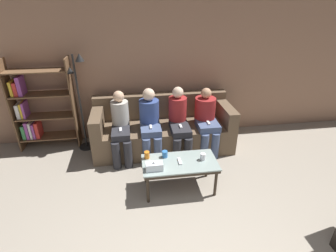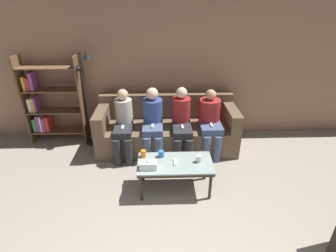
{
  "view_description": "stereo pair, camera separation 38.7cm",
  "coord_description": "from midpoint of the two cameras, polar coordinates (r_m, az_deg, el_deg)",
  "views": [
    {
      "loc": [
        -0.5,
        -1.07,
        2.46
      ],
      "look_at": [
        0.0,
        2.35,
        0.71
      ],
      "focal_mm": 28.0,
      "sensor_mm": 36.0,
      "label": 1
    },
    {
      "loc": [
        -0.12,
        -1.11,
        2.46
      ],
      "look_at": [
        0.0,
        2.35,
        0.71
      ],
      "focal_mm": 28.0,
      "sensor_mm": 36.0,
      "label": 2
    }
  ],
  "objects": [
    {
      "name": "standing_lamp",
      "position": [
        4.57,
        -14.97,
        7.51
      ],
      "size": [
        0.31,
        0.26,
        1.65
      ],
      "color": "black",
      "rests_on": "ground_plane"
    },
    {
      "name": "game_remote",
      "position": [
        3.52,
        4.73,
        -7.88
      ],
      "size": [
        0.04,
        0.15,
        0.02
      ],
      "color": "white",
      "rests_on": "coffee_table"
    },
    {
      "name": "tissue_box",
      "position": [
        3.38,
        -1.04,
        -8.61
      ],
      "size": [
        0.22,
        0.12,
        0.13
      ],
      "color": "silver",
      "rests_on": "coffee_table"
    },
    {
      "name": "seated_person_mid_left",
      "position": [
        4.27,
        -0.76,
        1.22
      ],
      "size": [
        0.32,
        0.64,
        1.12
      ],
      "color": "#47567A",
      "rests_on": "ground_plane"
    },
    {
      "name": "seated_person_mid_right",
      "position": [
        4.28,
        5.6,
        0.97
      ],
      "size": [
        0.31,
        0.71,
        1.13
      ],
      "color": "#28282D",
      "rests_on": "ground_plane"
    },
    {
      "name": "cup_near_left",
      "position": [
        3.61,
        1.61,
        -6.16
      ],
      "size": [
        0.08,
        0.08,
        0.09
      ],
      "color": "#3372BF",
      "rests_on": "coffee_table"
    },
    {
      "name": "cup_far_center",
      "position": [
        3.55,
        9.88,
        -7.13
      ],
      "size": [
        0.07,
        0.07,
        0.1
      ],
      "color": "silver",
      "rests_on": "coffee_table"
    },
    {
      "name": "seated_person_left_end",
      "position": [
        4.27,
        -7.1,
        0.6
      ],
      "size": [
        0.31,
        0.67,
        1.11
      ],
      "color": "#28282D",
      "rests_on": "ground_plane"
    },
    {
      "name": "coffee_table",
      "position": [
        3.55,
        4.7,
        -8.62
      ],
      "size": [
        1.0,
        0.52,
        0.45
      ],
      "color": "#8C9E99",
      "rests_on": "ground_plane"
    },
    {
      "name": "cup_near_right",
      "position": [
        3.6,
        -2.3,
        -6.11
      ],
      "size": [
        0.07,
        0.07,
        0.1
      ],
      "color": "orange",
      "rests_on": "coffee_table"
    },
    {
      "name": "couch",
      "position": [
        4.59,
        2.15,
        -0.74
      ],
      "size": [
        2.35,
        0.89,
        0.89
      ],
      "color": "brown",
      "rests_on": "ground_plane"
    },
    {
      "name": "bookshelf",
      "position": [
        5.01,
        -22.8,
        4.6
      ],
      "size": [
        1.0,
        0.32,
        1.57
      ],
      "color": "brown",
      "rests_on": "ground_plane"
    },
    {
      "name": "seated_person_right_end",
      "position": [
        4.4,
        11.65,
        1.25
      ],
      "size": [
        0.35,
        0.64,
        1.08
      ],
      "color": "#47567A",
      "rests_on": "ground_plane"
    },
    {
      "name": "wall_back",
      "position": [
        4.73,
        1.93,
        12.72
      ],
      "size": [
        12.0,
        0.06,
        2.6
      ],
      "color": "#9E755B",
      "rests_on": "ground_plane"
    }
  ]
}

